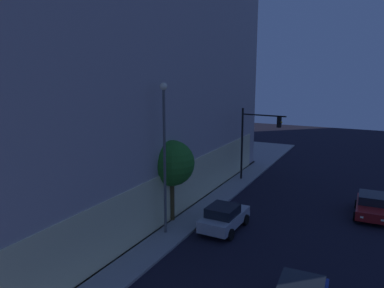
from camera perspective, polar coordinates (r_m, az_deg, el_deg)
modern_building at (r=33.88m, az=-24.21°, el=10.13°), size 33.45×29.41×19.69m
traffic_light_far_corner at (r=33.01m, az=9.68°, el=1.55°), size 0.52×4.02×6.48m
street_lamp_sidewalk at (r=21.56m, az=-4.28°, el=0.23°), size 0.44×0.44×9.03m
sidewalk_tree at (r=23.81m, az=-3.15°, el=-3.01°), size 2.96×2.96×5.34m
car_silver at (r=23.68m, az=4.98°, el=-11.15°), size 4.14×2.22×1.62m
car_red at (r=28.50m, az=26.05°, el=-8.52°), size 4.26×2.30×1.49m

